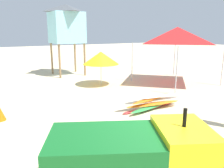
{
  "coord_description": "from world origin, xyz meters",
  "views": [
    {
      "loc": [
        -3.22,
        -3.07,
        2.64
      ],
      "look_at": [
        0.45,
        3.08,
        0.95
      ],
      "focal_mm": 35.84,
      "sensor_mm": 36.0,
      "label": 1
    }
  ],
  "objects_px": {
    "surfboard_pile": "(152,102)",
    "cooler_box": "(155,131)",
    "utility_cart": "(132,153)",
    "beach_umbrella_left": "(101,58)",
    "popup_canopy": "(177,35)",
    "lifeguard_tower": "(66,24)"
  },
  "relations": [
    {
      "from": "surfboard_pile",
      "to": "cooler_box",
      "type": "distance_m",
      "value": 2.22
    },
    {
      "from": "surfboard_pile",
      "to": "beach_umbrella_left",
      "type": "distance_m",
      "value": 4.2
    },
    {
      "from": "popup_canopy",
      "to": "cooler_box",
      "type": "height_order",
      "value": "popup_canopy"
    },
    {
      "from": "surfboard_pile",
      "to": "cooler_box",
      "type": "relative_size",
      "value": 5.52
    },
    {
      "from": "lifeguard_tower",
      "to": "cooler_box",
      "type": "distance_m",
      "value": 9.84
    },
    {
      "from": "popup_canopy",
      "to": "cooler_box",
      "type": "relative_size",
      "value": 7.3
    },
    {
      "from": "surfboard_pile",
      "to": "lifeguard_tower",
      "type": "distance_m",
      "value": 8.12
    },
    {
      "from": "utility_cart",
      "to": "beach_umbrella_left",
      "type": "distance_m",
      "value": 7.88
    },
    {
      "from": "surfboard_pile",
      "to": "cooler_box",
      "type": "bearing_deg",
      "value": -128.61
    },
    {
      "from": "surfboard_pile",
      "to": "lifeguard_tower",
      "type": "height_order",
      "value": "lifeguard_tower"
    },
    {
      "from": "popup_canopy",
      "to": "lifeguard_tower",
      "type": "xyz_separation_m",
      "value": [
        -3.93,
        5.11,
        0.62
      ]
    },
    {
      "from": "cooler_box",
      "to": "lifeguard_tower",
      "type": "bearing_deg",
      "value": 83.1
    },
    {
      "from": "surfboard_pile",
      "to": "lifeguard_tower",
      "type": "xyz_separation_m",
      "value": [
        -0.25,
        7.6,
        2.84
      ]
    },
    {
      "from": "utility_cart",
      "to": "beach_umbrella_left",
      "type": "xyz_separation_m",
      "value": [
        3.26,
        7.15,
        0.59
      ]
    },
    {
      "from": "popup_canopy",
      "to": "beach_umbrella_left",
      "type": "height_order",
      "value": "popup_canopy"
    },
    {
      "from": "beach_umbrella_left",
      "to": "surfboard_pile",
      "type": "bearing_deg",
      "value": -92.29
    },
    {
      "from": "popup_canopy",
      "to": "beach_umbrella_left",
      "type": "xyz_separation_m",
      "value": [
        -3.51,
        1.56,
        -1.09
      ]
    },
    {
      "from": "beach_umbrella_left",
      "to": "utility_cart",
      "type": "bearing_deg",
      "value": -114.54
    },
    {
      "from": "popup_canopy",
      "to": "lifeguard_tower",
      "type": "bearing_deg",
      "value": 127.53
    },
    {
      "from": "lifeguard_tower",
      "to": "utility_cart",
      "type": "bearing_deg",
      "value": -104.9
    },
    {
      "from": "popup_canopy",
      "to": "lifeguard_tower",
      "type": "distance_m",
      "value": 6.48
    },
    {
      "from": "utility_cart",
      "to": "lifeguard_tower",
      "type": "height_order",
      "value": "lifeguard_tower"
    }
  ]
}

